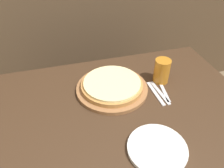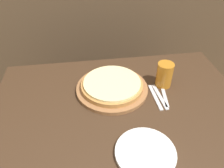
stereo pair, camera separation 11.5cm
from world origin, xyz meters
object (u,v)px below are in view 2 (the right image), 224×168
(dinner_plate, at_px, (145,153))
(dinner_knife, at_px, (160,97))
(beer_glass, at_px, (165,74))
(fork, at_px, (155,97))
(spoon, at_px, (165,96))
(pizza_on_board, at_px, (112,86))

(dinner_plate, bearing_deg, dinner_knife, 62.78)
(dinner_knife, bearing_deg, beer_glass, 64.12)
(dinner_plate, xyz_separation_m, dinner_knife, (0.16, 0.32, -0.01))
(fork, distance_m, spoon, 0.05)
(beer_glass, bearing_deg, dinner_plate, -116.91)
(dinner_plate, relative_size, spoon, 1.47)
(dinner_plate, bearing_deg, beer_glass, 63.09)
(dinner_knife, xyz_separation_m, spoon, (0.02, 0.00, 0.00))
(dinner_knife, bearing_deg, fork, 180.00)
(pizza_on_board, relative_size, dinner_plate, 1.57)
(pizza_on_board, xyz_separation_m, dinner_plate, (0.07, -0.41, -0.02))
(pizza_on_board, height_order, spoon, pizza_on_board)
(dinner_plate, height_order, dinner_knife, dinner_plate)
(beer_glass, relative_size, dinner_knife, 0.70)
(beer_glass, relative_size, fork, 0.70)
(pizza_on_board, distance_m, fork, 0.23)
(pizza_on_board, height_order, dinner_plate, pizza_on_board)
(dinner_plate, height_order, spoon, dinner_plate)
(dinner_knife, distance_m, spoon, 0.02)
(pizza_on_board, distance_m, beer_glass, 0.29)
(spoon, bearing_deg, dinner_knife, 180.00)
(beer_glass, xyz_separation_m, dinner_plate, (-0.21, -0.42, -0.07))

